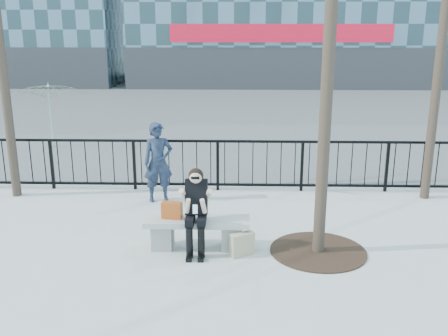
{
  "coord_description": "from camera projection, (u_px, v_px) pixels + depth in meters",
  "views": [
    {
      "loc": [
        0.64,
        -7.31,
        3.34
      ],
      "look_at": [
        0.4,
        0.8,
        1.1
      ],
      "focal_mm": 40.0,
      "sensor_mm": 36.0,
      "label": 1
    }
  ],
  "objects": [
    {
      "name": "ground",
      "position": [
        197.0,
        248.0,
        7.95
      ],
      "size": [
        120.0,
        120.0,
        0.0
      ],
      "primitive_type": "plane",
      "color": "#A0A19B",
      "rests_on": "ground"
    },
    {
      "name": "street_surface",
      "position": [
        224.0,
        107.0,
        22.4
      ],
      "size": [
        60.0,
        23.0,
        0.01
      ],
      "primitive_type": "cube",
      "color": "#474747",
      "rests_on": "ground"
    },
    {
      "name": "railing",
      "position": [
        208.0,
        165.0,
        10.69
      ],
      "size": [
        14.0,
        0.06,
        1.1
      ],
      "color": "black",
      "rests_on": "ground"
    },
    {
      "name": "tree_grate",
      "position": [
        318.0,
        251.0,
        7.8
      ],
      "size": [
        1.5,
        1.5,
        0.02
      ],
      "primitive_type": "cylinder",
      "color": "black",
      "rests_on": "ground"
    },
    {
      "name": "bench_main",
      "position": [
        197.0,
        230.0,
        7.87
      ],
      "size": [
        1.65,
        0.46,
        0.49
      ],
      "color": "slate",
      "rests_on": "ground"
    },
    {
      "name": "seated_woman",
      "position": [
        196.0,
        212.0,
        7.62
      ],
      "size": [
        0.5,
        0.64,
        1.34
      ],
      "color": "black",
      "rests_on": "ground"
    },
    {
      "name": "handbag",
      "position": [
        172.0,
        210.0,
        7.82
      ],
      "size": [
        0.33,
        0.19,
        0.26
      ],
      "primitive_type": "cube",
      "rotation": [
        0.0,
        0.0,
        -0.14
      ],
      "color": "#A24113",
      "rests_on": "bench_main"
    },
    {
      "name": "shopping_bag",
      "position": [
        242.0,
        244.0,
        7.64
      ],
      "size": [
        0.4,
        0.3,
        0.36
      ],
      "primitive_type": "cube",
      "rotation": [
        0.0,
        0.0,
        0.5
      ],
      "color": "#C3AC8A",
      "rests_on": "ground"
    },
    {
      "name": "standing_man",
      "position": [
        158.0,
        162.0,
        9.95
      ],
      "size": [
        0.68,
        0.55,
        1.61
      ],
      "primitive_type": "imported",
      "rotation": [
        0.0,
        0.0,
        0.31
      ],
      "color": "black",
      "rests_on": "ground"
    },
    {
      "name": "vendor_umbrella",
      "position": [
        51.0,
        115.0,
        14.45
      ],
      "size": [
        2.47,
        2.5,
        1.93
      ],
      "primitive_type": "imported",
      "rotation": [
        0.0,
        0.0,
        0.19
      ],
      "color": "yellow",
      "rests_on": "ground"
    }
  ]
}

